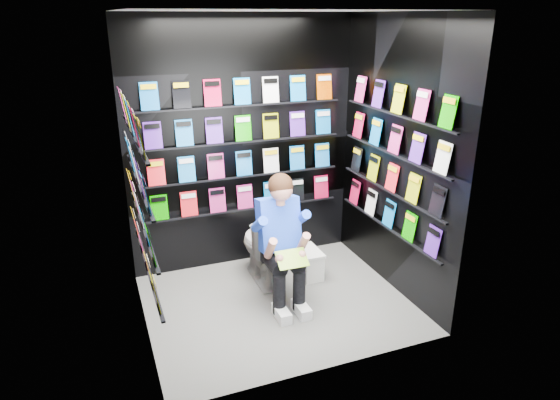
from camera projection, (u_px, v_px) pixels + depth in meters
name	position (u px, v px, depth m)	size (l,w,h in m)	color
floor	(277.00, 303.00, 4.73)	(2.40, 2.40, 0.00)	#5F5F5D
ceiling	(277.00, 11.00, 3.82)	(2.40, 2.40, 0.00)	white
wall_back	(243.00, 146.00, 5.15)	(2.40, 0.04, 2.60)	black
wall_front	(329.00, 213.00, 3.40)	(2.40, 0.04, 2.60)	black
wall_left	(133.00, 189.00, 3.87)	(0.04, 2.00, 2.60)	black
wall_right	(396.00, 159.00, 4.68)	(0.04, 2.00, 2.60)	black
comics_back	(244.00, 146.00, 5.12)	(2.10, 0.06, 1.37)	#BE4900
comics_left	(137.00, 188.00, 3.88)	(0.06, 1.70, 1.37)	#BE4900
comics_right	(394.00, 159.00, 4.67)	(0.06, 1.70, 1.37)	#BE4900
toilet	(264.00, 247.00, 5.04)	(0.42, 0.75, 0.73)	silver
longbox	(309.00, 264.00, 5.19)	(0.20, 0.36, 0.27)	silver
longbox_lid	(309.00, 251.00, 5.14)	(0.21, 0.38, 0.03)	silver
reader	(278.00, 225.00, 4.57)	(0.51, 0.74, 1.36)	#0631D3
held_comic	(292.00, 259.00, 4.33)	(0.27, 0.01, 0.19)	green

